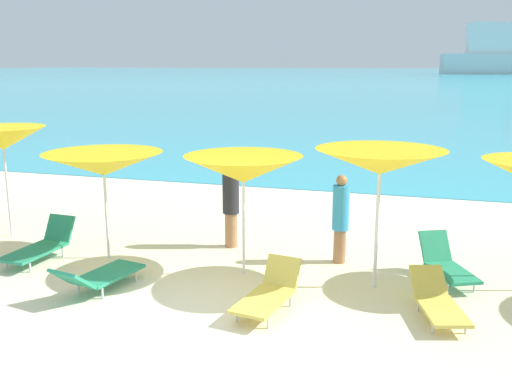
# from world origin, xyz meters

# --- Properties ---
(ground_plane) EXTENTS (50.00, 100.00, 0.30)m
(ground_plane) POSITION_xyz_m (0.00, 10.00, -0.15)
(ground_plane) COLOR beige
(ocean_water) EXTENTS (650.00, 440.00, 0.02)m
(ocean_water) POSITION_xyz_m (0.00, 229.36, 0.01)
(ocean_water) COLOR #38B7CC
(ocean_water) RESTS_ON ground_plane
(umbrella_1) EXTENTS (1.91, 1.91, 2.38)m
(umbrella_1) POSITION_xyz_m (-5.34, 2.98, 2.14)
(umbrella_1) COLOR silver
(umbrella_1) RESTS_ON ground_plane
(umbrella_2) EXTENTS (2.41, 2.41, 2.07)m
(umbrella_2) POSITION_xyz_m (-2.56, 2.31, 1.85)
(umbrella_2) COLOR silver
(umbrella_2) RESTS_ON ground_plane
(umbrella_3) EXTENTS (2.20, 2.20, 2.14)m
(umbrella_3) POSITION_xyz_m (0.20, 2.23, 1.90)
(umbrella_3) COLOR silver
(umbrella_3) RESTS_ON ground_plane
(umbrella_4) EXTENTS (2.31, 2.31, 2.35)m
(umbrella_4) POSITION_xyz_m (2.50, 2.27, 2.14)
(umbrella_4) COLOR silver
(umbrella_4) RESTS_ON ground_plane
(lounge_chair_1) EXTENTS (0.93, 1.59, 0.56)m
(lounge_chair_1) POSITION_xyz_m (3.50, 1.37, 0.25)
(lounge_chair_1) COLOR #D8BF4C
(lounge_chair_1) RESTS_ON ground_plane
(lounge_chair_2) EXTENTS (0.70, 1.60, 0.73)m
(lounge_chair_2) POSITION_xyz_m (-3.74, 1.86, 0.29)
(lounge_chair_2) COLOR #268C66
(lounge_chair_2) RESTS_ON ground_plane
(lounge_chair_3) EXTENTS (0.91, 1.73, 0.61)m
(lounge_chair_3) POSITION_xyz_m (-1.83, 0.77, 0.29)
(lounge_chair_3) COLOR #268C66
(lounge_chair_3) RESTS_ON ground_plane
(lounge_chair_5) EXTENTS (0.80, 1.51, 0.68)m
(lounge_chair_5) POSITION_xyz_m (1.04, 0.88, 0.29)
(lounge_chair_5) COLOR #D8BF4C
(lounge_chair_5) RESTS_ON ground_plane
(lounge_chair_7) EXTENTS (1.07, 1.47, 0.74)m
(lounge_chair_7) POSITION_xyz_m (3.65, 2.90, 0.31)
(lounge_chair_7) COLOR #268C66
(lounge_chair_7) RESTS_ON ground_plane
(beachgoer_0) EXTENTS (0.31, 0.31, 1.68)m
(beachgoer_0) POSITION_xyz_m (1.75, 3.34, 0.90)
(beachgoer_0) COLOR #A3704C
(beachgoer_0) RESTS_ON ground_plane
(beachgoer_1) EXTENTS (0.33, 0.33, 1.87)m
(beachgoer_1) POSITION_xyz_m (-0.52, 3.65, 1.00)
(beachgoer_1) COLOR #A3704C
(beachgoer_1) RESTS_ON ground_plane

